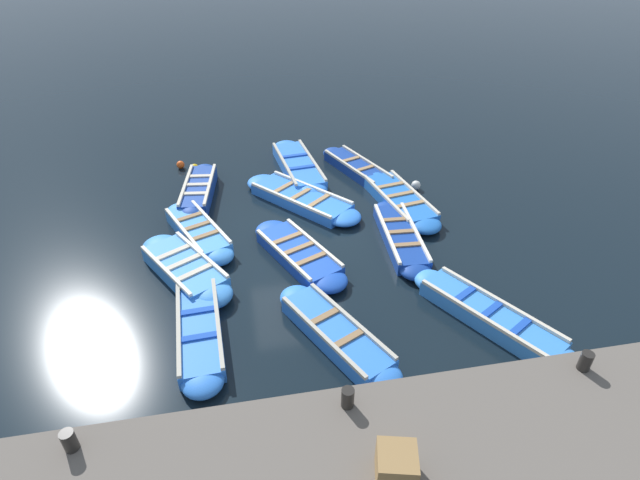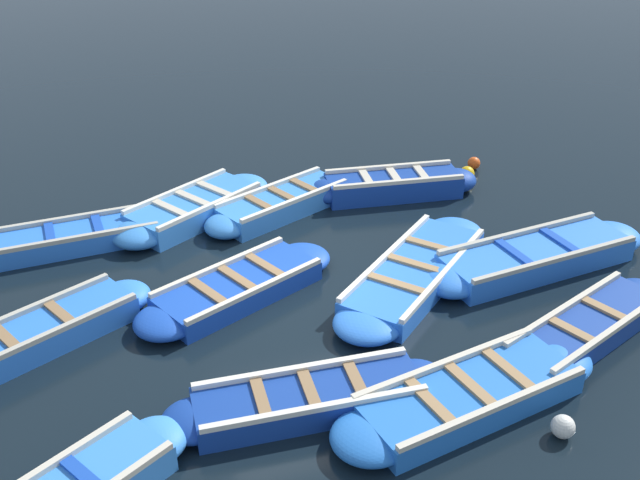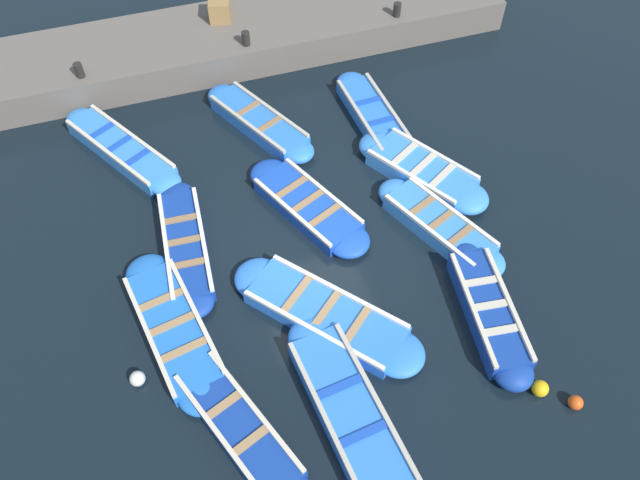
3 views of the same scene
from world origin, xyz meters
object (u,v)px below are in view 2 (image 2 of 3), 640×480
object	(u,v)px
boat_outer_left	(586,329)
boat_inner_gap	(75,237)
boat_alongside	(36,336)
boat_mid_row	(309,399)
buoy_yellow_far	(563,427)
buoy_white_drifting	(474,163)
boat_broadside	(283,203)
boat_outer_right	(194,209)
boat_far_corner	(536,257)
boat_centre	(469,396)
buoy_orange_near	(467,174)
boat_near_quay	(415,273)
boat_bow_out	(393,185)
boat_end_of_row	(238,288)

from	to	relation	value
boat_outer_left	boat_inner_gap	bearing A→B (deg)	142.86
boat_alongside	boat_mid_row	world-z (taller)	boat_alongside
boat_inner_gap	boat_alongside	distance (m)	2.71
buoy_yellow_far	buoy_white_drifting	bearing A→B (deg)	68.78
boat_alongside	boat_mid_row	size ratio (longest dim) A/B	0.97
boat_broadside	boat_outer_right	world-z (taller)	boat_outer_right
boat_inner_gap	boat_mid_row	world-z (taller)	boat_inner_gap
boat_broadside	boat_far_corner	bearing A→B (deg)	-43.74
boat_far_corner	buoy_white_drifting	size ratio (longest dim) A/B	16.28
boat_far_corner	boat_centre	xyz separation A→B (m)	(-2.51, -2.51, -0.02)
boat_centre	buoy_white_drifting	world-z (taller)	boat_centre
boat_far_corner	boat_alongside	bearing A→B (deg)	177.41
boat_alongside	buoy_orange_near	world-z (taller)	boat_alongside
buoy_yellow_far	boat_alongside	bearing A→B (deg)	147.10
boat_broadside	boat_near_quay	bearing A→B (deg)	-66.46
boat_outer_right	boat_mid_row	bearing A→B (deg)	-85.71
boat_far_corner	buoy_orange_near	world-z (taller)	boat_far_corner
boat_mid_row	buoy_orange_near	size ratio (longest dim) A/B	11.97
boat_far_corner	boat_alongside	distance (m)	7.34
boat_near_quay	boat_broadside	distance (m)	3.10
buoy_white_drifting	boat_bow_out	bearing A→B (deg)	-163.08
boat_centre	boat_mid_row	world-z (taller)	boat_centre
boat_alongside	boat_inner_gap	bearing A→B (deg)	76.81
boat_bow_out	boat_mid_row	world-z (taller)	boat_bow_out
boat_outer_right	buoy_white_drifting	size ratio (longest dim) A/B	13.05
boat_outer_left	buoy_yellow_far	size ratio (longest dim) A/B	12.57
boat_mid_row	buoy_yellow_far	distance (m)	2.88
buoy_yellow_far	buoy_white_drifting	size ratio (longest dim) A/B	1.09
boat_outer_left	boat_mid_row	size ratio (longest dim) A/B	0.98
boat_bow_out	boat_mid_row	distance (m)	5.98
boat_alongside	buoy_yellow_far	size ratio (longest dim) A/B	12.39
boat_centre	buoy_white_drifting	size ratio (longest dim) A/B	14.97
boat_mid_row	boat_far_corner	bearing A→B (deg)	24.48
boat_end_of_row	boat_alongside	distance (m)	2.80
boat_outer_right	boat_alongside	bearing A→B (deg)	-131.32
boat_end_of_row	boat_alongside	world-z (taller)	boat_alongside
boat_broadside	buoy_yellow_far	distance (m)	6.49
boat_bow_out	boat_alongside	world-z (taller)	boat_bow_out
boat_bow_out	boat_alongside	distance (m)	6.84
boat_inner_gap	buoy_white_drifting	size ratio (longest dim) A/B	13.78
boat_far_corner	buoy_yellow_far	distance (m)	3.72
boat_end_of_row	boat_centre	world-z (taller)	boat_centre
boat_centre	boat_alongside	size ratio (longest dim) A/B	1.11
boat_outer_left	buoy_yellow_far	xyz separation A→B (m)	(-1.36, -1.46, -0.02)
buoy_white_drifting	buoy_orange_near	bearing A→B (deg)	-131.71
boat_outer_left	buoy_orange_near	xyz separation A→B (m)	(0.94, 5.05, -0.01)
boat_outer_left	boat_centre	bearing A→B (deg)	-162.11
boat_far_corner	buoy_yellow_far	world-z (taller)	boat_far_corner
boat_inner_gap	buoy_white_drifting	world-z (taller)	boat_inner_gap
boat_centre	boat_mid_row	xyz separation A→B (m)	(-1.80, 0.54, -0.00)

